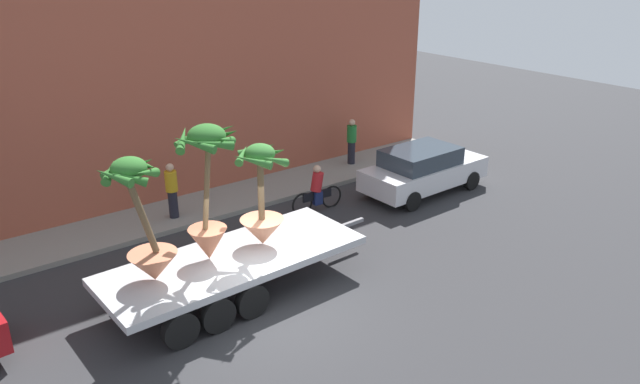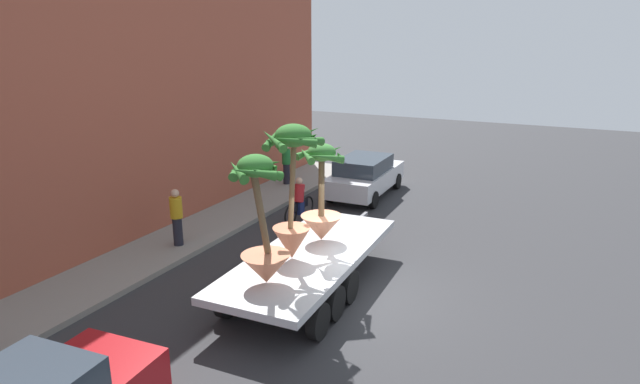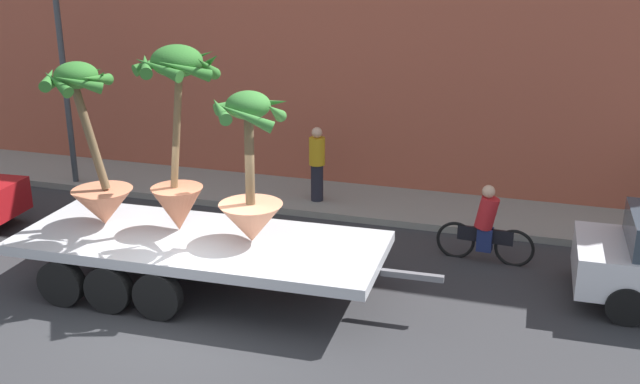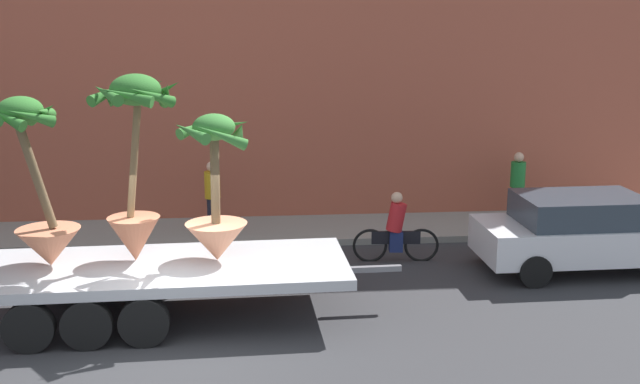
# 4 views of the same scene
# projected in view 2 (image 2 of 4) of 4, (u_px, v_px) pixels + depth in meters

# --- Properties ---
(ground_plane) EXTENTS (60.00, 60.00, 0.00)m
(ground_plane) POSITION_uv_depth(u_px,v_px,m) (353.00, 294.00, 13.12)
(ground_plane) COLOR #2D2D30
(sidewalk) EXTENTS (24.00, 2.20, 0.15)m
(sidewalk) POSITION_uv_depth(u_px,v_px,m) (160.00, 250.00, 15.67)
(sidewalk) COLOR gray
(sidewalk) RESTS_ON ground
(building_facade) EXTENTS (24.00, 1.20, 9.84)m
(building_facade) POSITION_uv_depth(u_px,v_px,m) (99.00, 80.00, 15.04)
(building_facade) COLOR #9E4C38
(building_facade) RESTS_ON ground
(flatbed_trailer) EXTENTS (7.31, 2.62, 0.98)m
(flatbed_trailer) POSITION_uv_depth(u_px,v_px,m) (306.00, 264.00, 12.97)
(flatbed_trailer) COLOR #B7BABF
(flatbed_trailer) RESTS_ON ground
(potted_palm_rear) EXTENTS (1.61, 1.55, 3.21)m
(potted_palm_rear) POSITION_uv_depth(u_px,v_px,m) (292.00, 190.00, 12.41)
(potted_palm_rear) COLOR #B26647
(potted_palm_rear) RESTS_ON flatbed_trailer
(potted_palm_middle) EXTENTS (1.36, 1.39, 2.55)m
(potted_palm_middle) POSITION_uv_depth(u_px,v_px,m) (321.00, 202.00, 13.69)
(potted_palm_middle) COLOR tan
(potted_palm_middle) RESTS_ON flatbed_trailer
(potted_palm_front) EXTENTS (1.50, 1.28, 2.87)m
(potted_palm_front) POSITION_uv_depth(u_px,v_px,m) (262.00, 231.00, 11.10)
(potted_palm_front) COLOR #C17251
(potted_palm_front) RESTS_ON flatbed_trailer
(cyclist) EXTENTS (1.84, 0.37, 1.54)m
(cyclist) POSITION_uv_depth(u_px,v_px,m) (299.00, 201.00, 18.29)
(cyclist) COLOR black
(cyclist) RESTS_ON ground
(parked_car) EXTENTS (4.53, 2.00, 1.58)m
(parked_car) POSITION_uv_depth(u_px,v_px,m) (365.00, 175.00, 21.09)
(parked_car) COLOR silver
(parked_car) RESTS_ON ground
(pedestrian_near_gate) EXTENTS (0.36, 0.36, 1.71)m
(pedestrian_near_gate) POSITION_uv_depth(u_px,v_px,m) (286.00, 163.00, 22.23)
(pedestrian_near_gate) COLOR black
(pedestrian_near_gate) RESTS_ON sidewalk
(pedestrian_far_left) EXTENTS (0.36, 0.36, 1.71)m
(pedestrian_far_left) POSITION_uv_depth(u_px,v_px,m) (177.00, 216.00, 15.61)
(pedestrian_far_left) COLOR black
(pedestrian_far_left) RESTS_ON sidewalk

